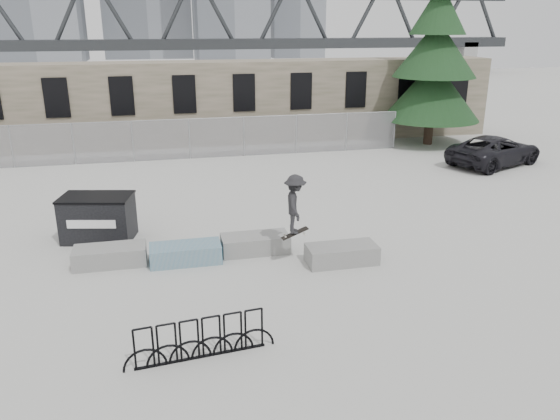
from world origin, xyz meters
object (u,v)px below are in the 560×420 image
(planter_center_left, at_px, (186,253))
(skateboarder, at_px, (295,204))
(suv, at_px, (495,150))
(planter_far_left, at_px, (110,255))
(planter_center_right, at_px, (255,243))
(bike_rack, at_px, (201,339))
(spruce_tree, at_px, (435,59))
(dumpster, at_px, (98,218))
(planter_offset, at_px, (342,253))

(planter_center_left, xyz_separation_m, skateboarder, (3.01, -0.81, 1.50))
(planter_center_left, xyz_separation_m, suv, (15.16, 8.16, 0.42))
(planter_far_left, height_order, suv, suv)
(planter_center_left, relative_size, planter_center_right, 1.00)
(planter_far_left, xyz_separation_m, bike_rack, (2.12, -5.15, 0.15))
(planter_center_left, height_order, bike_rack, bike_rack)
(planter_far_left, relative_size, spruce_tree, 0.17)
(dumpster, bearing_deg, planter_center_right, -11.80)
(planter_far_left, relative_size, dumpster, 0.83)
(planter_far_left, xyz_separation_m, suv, (17.26, 7.86, 0.42))
(skateboarder, bearing_deg, suv, -44.40)
(planter_offset, bearing_deg, planter_center_left, 166.64)
(bike_rack, height_order, skateboarder, skateboarder)
(planter_offset, relative_size, dumpster, 0.83)
(dumpster, relative_size, spruce_tree, 0.21)
(planter_center_right, bearing_deg, planter_far_left, 179.71)
(planter_offset, xyz_separation_m, skateboarder, (-1.33, 0.22, 1.50))
(planter_center_right, distance_m, planter_offset, 2.62)
(bike_rack, relative_size, spruce_tree, 0.27)
(dumpster, height_order, suv, dumpster)
(skateboarder, bearing_deg, planter_offset, -90.24)
(dumpster, bearing_deg, planter_center_left, -30.35)
(planter_offset, relative_size, suv, 0.39)
(planter_offset, distance_m, dumpster, 7.70)
(planter_offset, distance_m, bike_rack, 5.76)
(skateboarder, bearing_deg, planter_center_right, 49.92)
(planter_far_left, bearing_deg, planter_center_right, -0.29)
(planter_far_left, bearing_deg, planter_center_left, -8.20)
(planter_center_right, xyz_separation_m, skateboarder, (0.94, -1.09, 1.50))
(planter_offset, height_order, suv, suv)
(spruce_tree, bearing_deg, planter_center_right, -133.33)
(planter_far_left, relative_size, planter_center_left, 1.00)
(bike_rack, height_order, suv, suv)
(planter_center_left, distance_m, planter_center_right, 2.09)
(planter_center_left, distance_m, dumpster, 3.51)
(planter_offset, distance_m, spruce_tree, 17.95)
(dumpster, height_order, bike_rack, dumpster)
(planter_center_right, bearing_deg, skateboarder, -49.24)
(planter_offset, bearing_deg, dumpster, 153.71)
(planter_center_right, height_order, planter_offset, same)
(spruce_tree, bearing_deg, dumpster, -147.17)
(planter_far_left, xyz_separation_m, planter_center_right, (4.17, -0.02, 0.00))
(bike_rack, bearing_deg, planter_center_left, 90.28)
(dumpster, bearing_deg, skateboarder, -17.23)
(dumpster, xyz_separation_m, suv, (17.72, 5.79, -0.01))
(dumpster, height_order, spruce_tree, spruce_tree)
(planter_far_left, height_order, bike_rack, bike_rack)
(planter_center_left, xyz_separation_m, planter_center_right, (2.07, 0.28, 0.00))
(planter_center_right, xyz_separation_m, dumpster, (-4.62, 2.09, 0.43))
(planter_far_left, xyz_separation_m, spruce_tree, (16.40, 12.95, 4.37))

